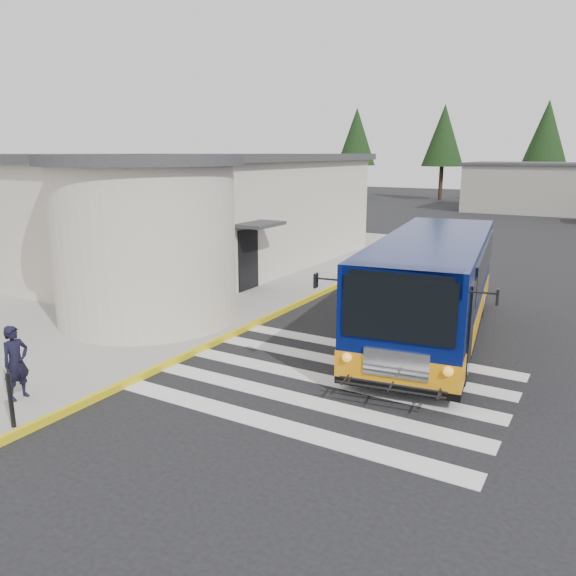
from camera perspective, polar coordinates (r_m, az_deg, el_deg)
The scene contains 9 objects.
ground at distance 13.34m, azimuth 7.11°, elevation -8.48°, with size 140.00×140.00×0.00m, color black.
sidewalk at distance 21.25m, azimuth -11.18°, elevation -0.06°, with size 10.00×34.00×0.15m, color gray.
curb_strip at distance 18.43m, azimuth 0.48°, elevation -1.87°, with size 0.12×34.00×0.16m, color gold.
station_building at distance 24.20m, azimuth -10.19°, elevation 7.62°, with size 12.70×18.70×4.80m.
crosswalk at distance 12.86m, azimuth 3.61°, elevation -9.24°, with size 8.00×5.35×0.01m.
transit_bus at distance 15.72m, azimuth 14.32°, elevation -0.27°, with size 4.35×10.18×2.80m.
pedestrian_a at distance 12.52m, azimuth -25.91°, elevation -6.83°, with size 0.56×0.37×1.53m, color black.
pedestrian_b at distance 16.78m, azimuth -15.60°, elevation -0.99°, with size 0.74×0.58×1.52m, color black.
bollard at distance 11.38m, azimuth -26.34°, elevation -10.19°, with size 0.09×0.09×1.04m, color black.
Camera 1 is at (4.78, -11.42, 4.98)m, focal length 35.00 mm.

